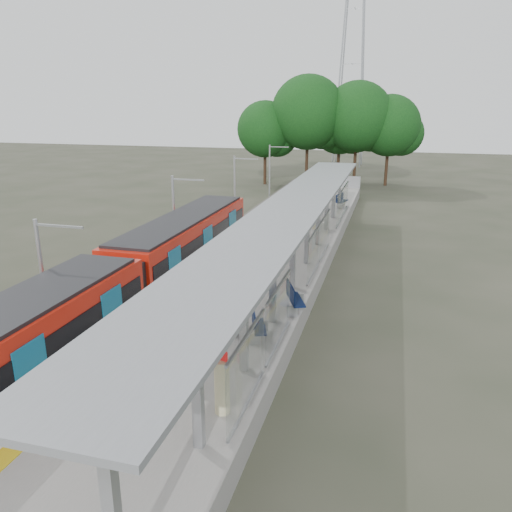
{
  "coord_description": "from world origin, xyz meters",
  "views": [
    {
      "loc": [
        6.29,
        -8.1,
        9.46
      ],
      "look_at": [
        0.08,
        14.45,
        2.3
      ],
      "focal_mm": 35.0,
      "sensor_mm": 36.0,
      "label": 1
    }
  ],
  "objects_px": {
    "train": "(118,288)",
    "litter_bin": "(231,322)",
    "bench_near": "(257,324)",
    "bench_mid": "(293,297)",
    "info_pillar_far": "(313,218)",
    "bench_far": "(341,200)",
    "info_pillar_near": "(222,386)"
  },
  "relations": [
    {
      "from": "bench_mid",
      "to": "train",
      "type": "bearing_deg",
      "value": 173.04
    },
    {
      "from": "info_pillar_far",
      "to": "litter_bin",
      "type": "relative_size",
      "value": 1.92
    },
    {
      "from": "train",
      "to": "bench_near",
      "type": "relative_size",
      "value": 17.91
    },
    {
      "from": "info_pillar_far",
      "to": "litter_bin",
      "type": "bearing_deg",
      "value": -108.01
    },
    {
      "from": "bench_mid",
      "to": "info_pillar_near",
      "type": "height_order",
      "value": "info_pillar_near"
    },
    {
      "from": "bench_near",
      "to": "info_pillar_far",
      "type": "xyz_separation_m",
      "value": [
        -0.68,
        17.56,
        0.22
      ]
    },
    {
      "from": "bench_far",
      "to": "litter_bin",
      "type": "bearing_deg",
      "value": -78.81
    },
    {
      "from": "bench_near",
      "to": "litter_bin",
      "type": "distance_m",
      "value": 1.07
    },
    {
      "from": "info_pillar_far",
      "to": "bench_near",
      "type": "bearing_deg",
      "value": -104.56
    },
    {
      "from": "bench_far",
      "to": "info_pillar_far",
      "type": "height_order",
      "value": "info_pillar_far"
    },
    {
      "from": "info_pillar_near",
      "to": "bench_far",
      "type": "bearing_deg",
      "value": 106.23
    },
    {
      "from": "info_pillar_near",
      "to": "info_pillar_far",
      "type": "height_order",
      "value": "info_pillar_near"
    },
    {
      "from": "bench_mid",
      "to": "litter_bin",
      "type": "relative_size",
      "value": 1.94
    },
    {
      "from": "bench_near",
      "to": "bench_mid",
      "type": "xyz_separation_m",
      "value": [
        0.82,
        2.88,
        0.08
      ]
    },
    {
      "from": "train",
      "to": "litter_bin",
      "type": "xyz_separation_m",
      "value": [
        5.22,
        -0.75,
        -0.6
      ]
    },
    {
      "from": "bench_near",
      "to": "info_pillar_near",
      "type": "relative_size",
      "value": 0.79
    },
    {
      "from": "bench_far",
      "to": "litter_bin",
      "type": "relative_size",
      "value": 1.96
    },
    {
      "from": "bench_near",
      "to": "info_pillar_far",
      "type": "bearing_deg",
      "value": 72.11
    },
    {
      "from": "bench_near",
      "to": "info_pillar_near",
      "type": "xyz_separation_m",
      "value": [
        0.31,
        -4.87,
        0.31
      ]
    },
    {
      "from": "bench_mid",
      "to": "litter_bin",
      "type": "xyz_separation_m",
      "value": [
        -1.88,
        -2.75,
        -0.16
      ]
    },
    {
      "from": "bench_near",
      "to": "bench_mid",
      "type": "relative_size",
      "value": 0.87
    },
    {
      "from": "info_pillar_near",
      "to": "litter_bin",
      "type": "bearing_deg",
      "value": 121.66
    },
    {
      "from": "info_pillar_far",
      "to": "bench_mid",
      "type": "bearing_deg",
      "value": -100.93
    },
    {
      "from": "info_pillar_far",
      "to": "litter_bin",
      "type": "height_order",
      "value": "info_pillar_far"
    },
    {
      "from": "bench_mid",
      "to": "info_pillar_near",
      "type": "bearing_deg",
      "value": -116.48
    },
    {
      "from": "bench_far",
      "to": "bench_mid",
      "type": "bearing_deg",
      "value": -74.51
    },
    {
      "from": "bench_mid",
      "to": "litter_bin",
      "type": "bearing_deg",
      "value": -147.04
    },
    {
      "from": "bench_far",
      "to": "train",
      "type": "bearing_deg",
      "value": -90.55
    },
    {
      "from": "bench_near",
      "to": "litter_bin",
      "type": "relative_size",
      "value": 1.7
    },
    {
      "from": "train",
      "to": "info_pillar_near",
      "type": "relative_size",
      "value": 14.19
    },
    {
      "from": "bench_far",
      "to": "info_pillar_near",
      "type": "distance_m",
      "value": 30.7
    },
    {
      "from": "bench_near",
      "to": "bench_far",
      "type": "height_order",
      "value": "bench_far"
    }
  ]
}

